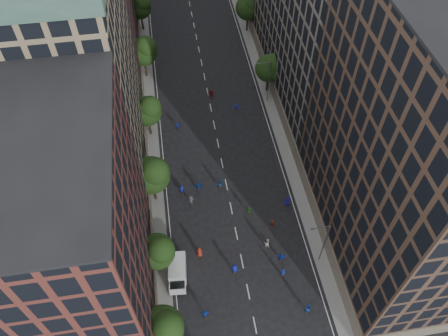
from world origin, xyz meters
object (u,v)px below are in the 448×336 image
object	(u,v)px
streetlamp_far	(268,80)
cargo_van	(178,272)
streetlamp_near	(323,242)
skater_2	(307,308)
skater_1	(283,273)

from	to	relation	value
streetlamp_far	cargo_van	size ratio (longest dim) A/B	1.70
streetlamp_far	streetlamp_near	bearing A→B (deg)	-90.00
streetlamp_near	skater_2	size ratio (longest dim) A/B	5.01
skater_1	skater_2	size ratio (longest dim) A/B	1.02
cargo_van	skater_2	size ratio (longest dim) A/B	2.94
streetlamp_near	cargo_van	size ratio (longest dim) A/B	1.70
streetlamp_far	skater_1	world-z (taller)	streetlamp_far
streetlamp_near	skater_2	xyz separation A→B (m)	(-3.42, -6.75, -4.26)
streetlamp_far	cargo_van	xyz separation A→B (m)	(-19.34, -32.46, -3.73)
streetlamp_near	skater_1	xyz separation A→B (m)	(-5.37, -1.49, -4.24)
cargo_van	skater_2	bearing A→B (deg)	-19.36
streetlamp_far	cargo_van	distance (m)	37.98
streetlamp_far	cargo_van	bearing A→B (deg)	-120.79
streetlamp_far	skater_2	bearing A→B (deg)	-94.92
streetlamp_far	skater_2	world-z (taller)	streetlamp_far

